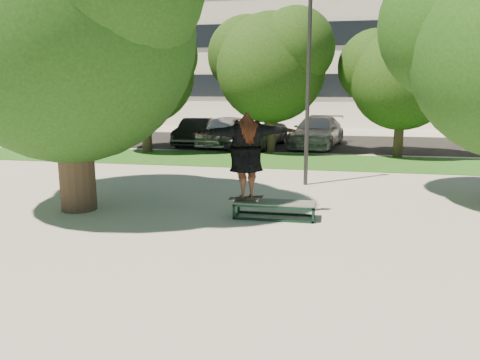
% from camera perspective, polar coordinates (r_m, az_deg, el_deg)
% --- Properties ---
extents(ground, '(120.00, 120.00, 0.00)m').
position_cam_1_polar(ground, '(9.61, 0.26, -6.34)').
color(ground, '#A4A197').
rests_on(ground, ground).
extents(grass_strip, '(30.00, 4.00, 0.02)m').
position_cam_1_polar(grass_strip, '(18.74, 8.74, 2.25)').
color(grass_strip, '#1D4B15').
rests_on(grass_strip, ground).
extents(asphalt_strip, '(40.00, 8.00, 0.01)m').
position_cam_1_polar(asphalt_strip, '(25.23, 7.11, 4.59)').
color(asphalt_strip, black).
rests_on(asphalt_strip, ground).
extents(tree_left, '(6.96, 5.95, 7.12)m').
position_cam_1_polar(tree_left, '(11.84, -20.57, 17.93)').
color(tree_left, '#38281E').
rests_on(tree_left, ground).
extents(bg_tree_left, '(5.28, 4.51, 5.77)m').
position_cam_1_polar(bg_tree_left, '(21.73, -11.68, 13.23)').
color(bg_tree_left, '#38281E').
rests_on(bg_tree_left, ground).
extents(bg_tree_mid, '(5.76, 4.92, 6.24)m').
position_cam_1_polar(bg_tree_mid, '(21.29, 3.62, 14.25)').
color(bg_tree_mid, '#38281E').
rests_on(bg_tree_mid, ground).
extents(bg_tree_right, '(5.04, 4.31, 5.43)m').
position_cam_1_polar(bg_tree_right, '(20.76, 19.03, 12.30)').
color(bg_tree_right, '#38281E').
rests_on(bg_tree_right, ground).
extents(lamppost, '(0.25, 0.15, 6.11)m').
position_cam_1_polar(lamppost, '(14.02, 8.32, 12.15)').
color(lamppost, '#2D2D30').
rests_on(lamppost, ground).
extents(office_building, '(30.00, 14.12, 16.00)m').
position_cam_1_polar(office_building, '(41.46, 6.14, 18.29)').
color(office_building, silver).
rests_on(office_building, ground).
extents(grind_box, '(1.80, 0.60, 0.38)m').
position_cam_1_polar(grind_box, '(10.58, 4.20, -3.65)').
color(grind_box, black).
rests_on(grind_box, ground).
extents(skater_rig, '(2.41, 1.54, 1.99)m').
position_cam_1_polar(skater_rig, '(10.43, 0.75, 3.01)').
color(skater_rig, white).
rests_on(skater_rig, grind_box).
extents(car_silver_a, '(2.31, 4.64, 1.52)m').
position_cam_1_polar(car_silver_a, '(23.39, -1.89, 6.01)').
color(car_silver_a, '#B9B8BD').
rests_on(car_silver_a, asphalt_strip).
extents(car_dark, '(1.43, 4.08, 1.34)m').
position_cam_1_polar(car_dark, '(23.89, -5.35, 5.87)').
color(car_dark, black).
rests_on(car_dark, asphalt_strip).
extents(car_grey, '(3.05, 5.31, 1.39)m').
position_cam_1_polar(car_grey, '(22.91, 1.68, 5.74)').
color(car_grey, '#545459').
rests_on(car_grey, asphalt_strip).
extents(car_silver_b, '(2.92, 5.36, 1.47)m').
position_cam_1_polar(car_silver_b, '(23.43, 9.37, 5.82)').
color(car_silver_b, '#A0A0A4').
rests_on(car_silver_b, asphalt_strip).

